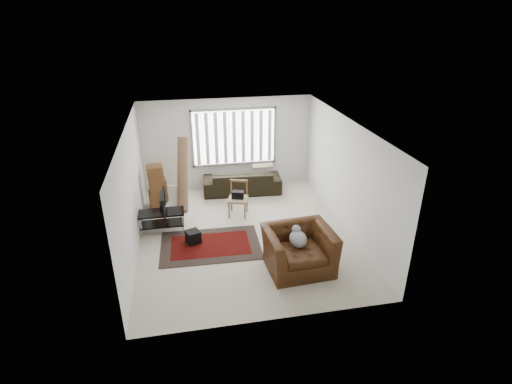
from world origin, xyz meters
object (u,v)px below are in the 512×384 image
(side_chair, at_px, (238,197))
(armchair, at_px, (299,247))
(sofa, at_px, (242,178))
(moving_boxes, at_px, (157,188))
(tv_stand, at_px, (162,217))

(side_chair, height_order, armchair, armchair)
(sofa, height_order, armchair, armchair)
(moving_boxes, bearing_deg, side_chair, -23.50)
(sofa, relative_size, side_chair, 2.47)
(tv_stand, bearing_deg, sofa, 40.28)
(sofa, bearing_deg, moving_boxes, 15.71)
(moving_boxes, distance_m, armchair, 4.60)
(moving_boxes, height_order, side_chair, moving_boxes)
(sofa, distance_m, side_chair, 1.45)
(tv_stand, xyz_separation_m, moving_boxes, (-0.13, 1.43, 0.17))
(sofa, xyz_separation_m, side_chair, (-0.33, -1.41, 0.07))
(side_chair, distance_m, armchair, 2.76)
(side_chair, relative_size, armchair, 0.63)
(tv_stand, distance_m, side_chair, 2.03)
(armchair, bearing_deg, sofa, 94.22)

